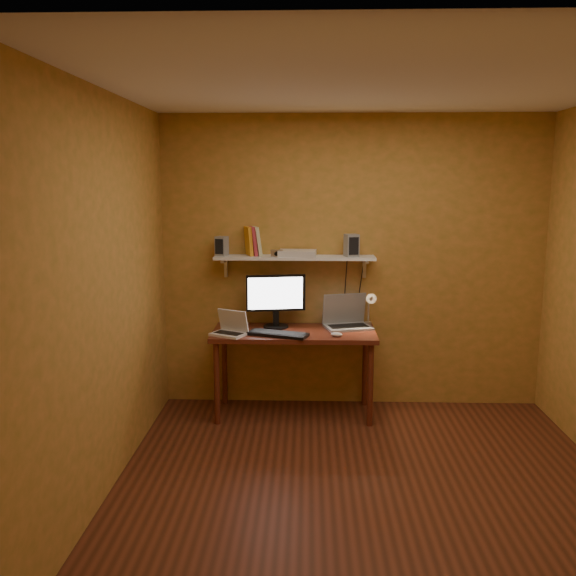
{
  "coord_description": "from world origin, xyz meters",
  "views": [
    {
      "loc": [
        -0.4,
        -3.81,
        2.03
      ],
      "look_at": [
        -0.56,
        1.18,
        1.14
      ],
      "focal_mm": 38.0,
      "sensor_mm": 36.0,
      "label": 1
    }
  ],
  "objects_px": {
    "laptop": "(346,318)",
    "speaker_right": "(351,245)",
    "keyboard": "(278,334)",
    "monitor": "(276,298)",
    "mouse": "(337,334)",
    "router": "(297,253)",
    "speaker_left": "(222,246)",
    "netbook": "(231,328)",
    "desk_lamp": "(370,305)",
    "wall_shelf": "(295,258)",
    "shelf_camera": "(277,253)",
    "desk": "(294,341)"
  },
  "relations": [
    {
      "from": "speaker_left",
      "to": "router",
      "type": "height_order",
      "value": "speaker_left"
    },
    {
      "from": "wall_shelf",
      "to": "laptop",
      "type": "bearing_deg",
      "value": -3.68
    },
    {
      "from": "netbook",
      "to": "desk_lamp",
      "type": "distance_m",
      "value": 1.23
    },
    {
      "from": "laptop",
      "to": "desk",
      "type": "bearing_deg",
      "value": -176.25
    },
    {
      "from": "desk",
      "to": "monitor",
      "type": "relative_size",
      "value": 2.71
    },
    {
      "from": "desk_lamp",
      "to": "router",
      "type": "relative_size",
      "value": 1.17
    },
    {
      "from": "desk_lamp",
      "to": "netbook",
      "type": "bearing_deg",
      "value": -167.37
    },
    {
      "from": "mouse",
      "to": "speaker_right",
      "type": "height_order",
      "value": "speaker_right"
    },
    {
      "from": "keyboard",
      "to": "speaker_right",
      "type": "distance_m",
      "value": 1.0
    },
    {
      "from": "wall_shelf",
      "to": "netbook",
      "type": "distance_m",
      "value": 0.83
    },
    {
      "from": "laptop",
      "to": "speaker_right",
      "type": "xyz_separation_m",
      "value": [
        0.03,
        0.01,
        0.65
      ]
    },
    {
      "from": "shelf_camera",
      "to": "wall_shelf",
      "type": "bearing_deg",
      "value": 27.73
    },
    {
      "from": "wall_shelf",
      "to": "monitor",
      "type": "distance_m",
      "value": 0.39
    },
    {
      "from": "wall_shelf",
      "to": "laptop",
      "type": "distance_m",
      "value": 0.7
    },
    {
      "from": "speaker_right",
      "to": "shelf_camera",
      "type": "relative_size",
      "value": 1.8
    },
    {
      "from": "keyboard",
      "to": "wall_shelf",
      "type": "bearing_deg",
      "value": 88.57
    },
    {
      "from": "desk",
      "to": "shelf_camera",
      "type": "relative_size",
      "value": 12.96
    },
    {
      "from": "mouse",
      "to": "router",
      "type": "distance_m",
      "value": 0.8
    },
    {
      "from": "laptop",
      "to": "netbook",
      "type": "bearing_deg",
      "value": -178.84
    },
    {
      "from": "wall_shelf",
      "to": "shelf_camera",
      "type": "relative_size",
      "value": 12.96
    },
    {
      "from": "speaker_right",
      "to": "shelf_camera",
      "type": "distance_m",
      "value": 0.65
    },
    {
      "from": "desk",
      "to": "router",
      "type": "relative_size",
      "value": 4.35
    },
    {
      "from": "laptop",
      "to": "keyboard",
      "type": "xyz_separation_m",
      "value": [
        -0.59,
        -0.33,
        -0.06
      ]
    },
    {
      "from": "speaker_left",
      "to": "speaker_right",
      "type": "distance_m",
      "value": 1.13
    },
    {
      "from": "desk_lamp",
      "to": "mouse",
      "type": "bearing_deg",
      "value": -134.8
    },
    {
      "from": "keyboard",
      "to": "router",
      "type": "xyz_separation_m",
      "value": [
        0.15,
        0.34,
        0.64
      ]
    },
    {
      "from": "speaker_right",
      "to": "mouse",
      "type": "bearing_deg",
      "value": -128.07
    },
    {
      "from": "laptop",
      "to": "speaker_left",
      "type": "bearing_deg",
      "value": 161.99
    },
    {
      "from": "netbook",
      "to": "mouse",
      "type": "distance_m",
      "value": 0.89
    },
    {
      "from": "keyboard",
      "to": "monitor",
      "type": "bearing_deg",
      "value": 114.95
    },
    {
      "from": "router",
      "to": "speaker_left",
      "type": "bearing_deg",
      "value": 177.96
    },
    {
      "from": "shelf_camera",
      "to": "monitor",
      "type": "bearing_deg",
      "value": 140.88
    },
    {
      "from": "keyboard",
      "to": "laptop",
      "type": "bearing_deg",
      "value": 47.64
    },
    {
      "from": "speaker_left",
      "to": "router",
      "type": "distance_m",
      "value": 0.67
    },
    {
      "from": "netbook",
      "to": "router",
      "type": "relative_size",
      "value": 1.05
    },
    {
      "from": "desk",
      "to": "netbook",
      "type": "xyz_separation_m",
      "value": [
        -0.53,
        -0.14,
        0.14
      ]
    },
    {
      "from": "keyboard",
      "to": "mouse",
      "type": "xyz_separation_m",
      "value": [
        0.49,
        -0.01,
        0.0
      ]
    },
    {
      "from": "netbook",
      "to": "laptop",
      "type": "bearing_deg",
      "value": 43.93
    },
    {
      "from": "netbook",
      "to": "keyboard",
      "type": "relative_size",
      "value": 0.67
    },
    {
      "from": "laptop",
      "to": "router",
      "type": "bearing_deg",
      "value": 162.04
    },
    {
      "from": "laptop",
      "to": "router",
      "type": "xyz_separation_m",
      "value": [
        -0.43,
        0.01,
        0.58
      ]
    },
    {
      "from": "desk_lamp",
      "to": "router",
      "type": "distance_m",
      "value": 0.78
    },
    {
      "from": "desk_lamp",
      "to": "shelf_camera",
      "type": "height_order",
      "value": "shelf_camera"
    },
    {
      "from": "keyboard",
      "to": "speaker_right",
      "type": "height_order",
      "value": "speaker_right"
    },
    {
      "from": "mouse",
      "to": "router",
      "type": "bearing_deg",
      "value": 151.2
    },
    {
      "from": "wall_shelf",
      "to": "shelf_camera",
      "type": "height_order",
      "value": "shelf_camera"
    },
    {
      "from": "monitor",
      "to": "desk_lamp",
      "type": "relative_size",
      "value": 1.38
    },
    {
      "from": "monitor",
      "to": "router",
      "type": "xyz_separation_m",
      "value": [
        0.19,
        0.06,
        0.39
      ]
    },
    {
      "from": "desk",
      "to": "speaker_left",
      "type": "bearing_deg",
      "value": 162.4
    },
    {
      "from": "wall_shelf",
      "to": "laptop",
      "type": "relative_size",
      "value": 3.09
    }
  ]
}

